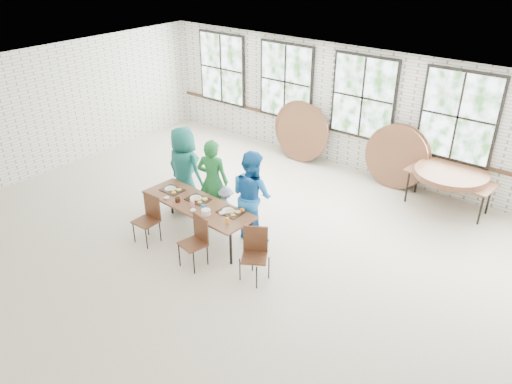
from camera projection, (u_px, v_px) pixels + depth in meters
room at (363, 99)px, 11.62m from camera, size 12.00×12.00×12.00m
dining_table at (198, 206)px, 9.46m from camera, size 2.44×0.95×0.74m
chair_near_left at (149, 215)px, 9.43m from camera, size 0.42×0.41×0.95m
chair_near_right at (197, 237)px, 8.74m from camera, size 0.49×0.48×0.95m
chair_spare at (255, 249)px, 8.41m from camera, size 0.57×0.57×0.95m
adult_teal at (184, 169)px, 10.35m from camera, size 0.90×0.59×1.84m
adult_green at (213, 181)px, 9.93m from camera, size 0.76×0.63×1.78m
toddler at (226, 207)px, 9.96m from camera, size 0.62×0.45×0.86m
adult_blue at (252, 195)px, 9.38m from camera, size 1.00×0.85×1.81m
storage_table at (450, 179)px, 10.48m from camera, size 1.87×0.92×0.74m
tabletop_clutter at (199, 204)px, 9.36m from camera, size 1.94×0.61×0.11m
round_tops_stacked at (451, 174)px, 10.43m from camera, size 1.50×1.50×0.13m
round_tops_leaning at (346, 143)px, 12.11m from camera, size 4.25×0.45×1.50m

